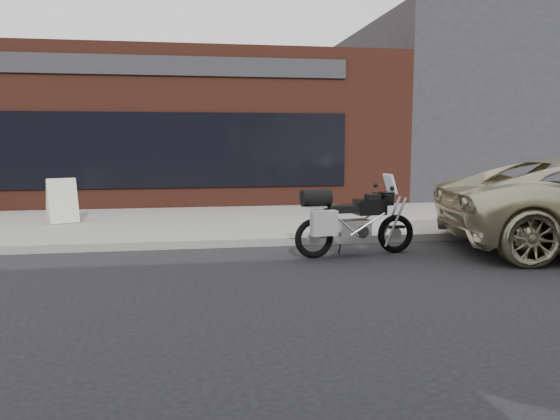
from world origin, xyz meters
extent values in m
plane|color=black|center=(0.00, 0.00, 0.00)|extent=(120.00, 120.00, 0.00)
cube|color=gray|center=(0.00, 7.00, 0.07)|extent=(44.00, 6.00, 0.15)
cube|color=#53261A|center=(-2.00, 14.00, 2.25)|extent=(14.00, 10.00, 4.50)
cube|color=black|center=(-2.00, 8.97, 1.70)|extent=(10.00, 0.08, 2.00)
cube|color=#27272C|center=(-2.00, 8.97, 3.90)|extent=(10.00, 0.08, 0.50)
cube|color=#27272C|center=(10.00, 14.00, 3.00)|extent=(10.00, 10.00, 6.00)
torus|color=black|center=(0.78, 2.91, 0.34)|extent=(0.69, 0.20, 0.68)
torus|color=black|center=(2.29, 3.11, 0.34)|extent=(0.69, 0.20, 0.68)
cube|color=#B7B7BC|center=(1.48, 3.00, 0.43)|extent=(0.60, 0.38, 0.39)
cube|color=black|center=(1.79, 3.04, 0.84)|extent=(0.55, 0.39, 0.27)
cube|color=black|center=(1.28, 2.97, 0.82)|extent=(0.59, 0.36, 0.12)
cube|color=black|center=(0.93, 2.93, 0.73)|extent=(0.33, 0.26, 0.14)
cube|color=black|center=(2.09, 3.08, 0.97)|extent=(0.21, 0.27, 0.22)
cube|color=silver|center=(2.16, 3.09, 1.22)|extent=(0.19, 0.32, 0.34)
cylinder|color=black|center=(2.02, 3.07, 1.04)|extent=(0.12, 0.71, 0.03)
cube|color=#B7B7BC|center=(0.81, 2.91, 0.88)|extent=(0.32, 0.34, 0.03)
cube|color=gray|center=(0.88, 2.65, 0.63)|extent=(0.45, 0.24, 0.41)
cylinder|color=black|center=(0.81, 2.91, 1.02)|extent=(0.52, 0.35, 0.29)
cylinder|color=#B7B7BC|center=(1.06, 3.11, 0.36)|extent=(0.57, 0.16, 0.20)
cube|color=beige|center=(-4.05, 6.62, 0.64)|extent=(0.68, 0.52, 0.98)
cube|color=beige|center=(-4.15, 6.86, 0.64)|extent=(0.68, 0.52, 0.98)
camera|label=1|loc=(-1.23, -5.92, 2.00)|focal=35.00mm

